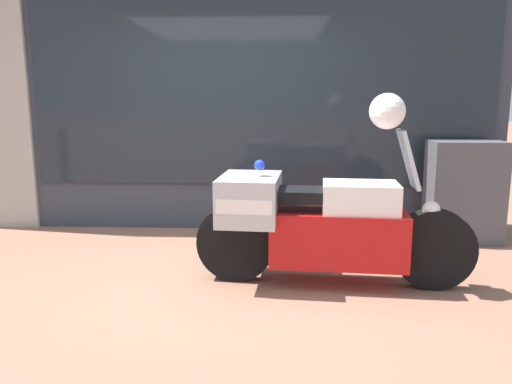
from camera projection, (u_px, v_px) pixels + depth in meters
name	position (u px, v px, depth m)	size (l,w,h in m)	color
ground_plane	(202.00, 284.00, 4.20)	(60.00, 60.00, 0.00)	#8E604C
shop_building	(187.00, 69.00, 5.83)	(6.43, 0.55, 3.72)	#333842
window_display	(259.00, 186.00, 6.08)	(5.02, 0.30, 2.05)	slate
paramedic_motorcycle	(315.00, 222.00, 4.12)	(2.29, 0.74, 1.30)	black
utility_cabinet	(464.00, 192.00, 5.36)	(0.76, 0.44, 1.09)	#4C4C51
white_helmet	(387.00, 111.00, 3.89)	(0.28, 0.28, 0.28)	white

